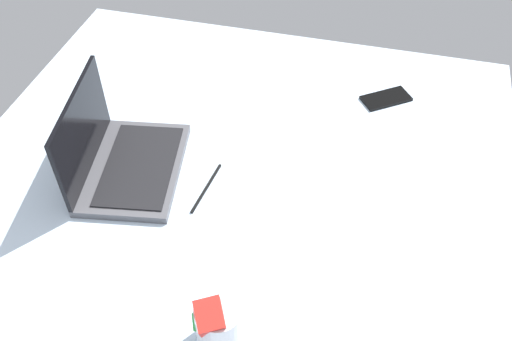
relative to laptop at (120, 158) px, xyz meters
The scene contains 5 objects.
bed_mattress 35.93cm from the laptop, 122.38° to the right, with size 180.00×140.00×18.00cm, color silver.
laptop is the anchor object (origin of this frame).
snack_cup 53.69cm from the laptop, 136.03° to the right, with size 10.20×9.42×14.16cm.
cell_phone 77.20cm from the laptop, 53.91° to the right, with size 6.80×14.00×0.80cm, color black.
charger_cable 22.89cm from the laptop, 92.40° to the right, with size 17.00×0.60×0.60cm, color black.
Camera 1 is at (-69.34, -28.94, 119.22)cm, focal length 38.94 mm.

